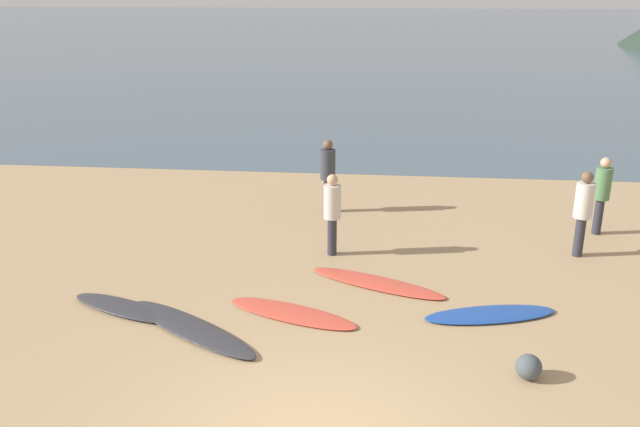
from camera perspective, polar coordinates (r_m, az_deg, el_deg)
ground_plane at (r=16.91m, az=3.16°, el=1.80°), size 120.00×120.00×0.20m
ocean_water at (r=67.56m, az=5.31°, el=15.13°), size 140.00×100.00×0.01m
surfboard_0 at (r=11.23m, az=-16.28°, el=-7.68°), size 2.05×1.22×0.09m
surfboard_1 at (r=10.40m, az=-10.86°, el=-9.51°), size 2.55×1.97×0.09m
surfboard_2 at (r=10.67m, az=-2.37°, el=-8.44°), size 2.27×1.31×0.06m
surfboard_3 at (r=11.69m, az=4.84°, el=-5.88°), size 2.51×1.49×0.06m
surfboard_4 at (r=10.95m, az=14.22°, el=-8.29°), size 2.19×1.09×0.07m
person_0 at (r=13.40m, az=21.43°, el=0.52°), size 0.34×0.34×1.66m
person_1 at (r=12.55m, az=1.05°, el=0.47°), size 0.32×0.32×1.59m
person_2 at (r=14.74m, az=22.79°, el=1.90°), size 0.33×0.33×1.62m
person_3 at (r=14.91m, az=0.67°, el=3.72°), size 0.33×0.33×1.65m
beach_rock_far at (r=9.47m, az=17.27°, el=-12.32°), size 0.35×0.35×0.35m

